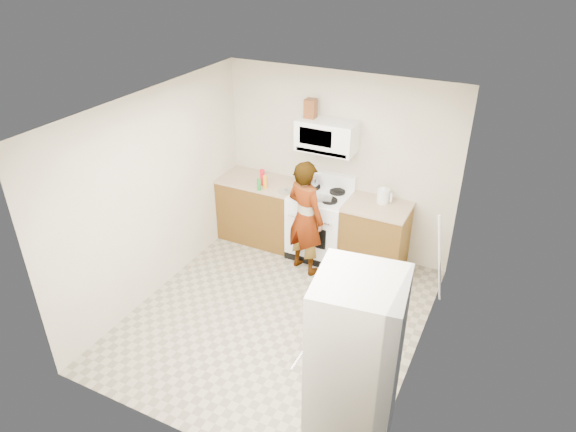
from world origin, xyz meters
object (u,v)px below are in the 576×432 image
Objects in this scene: microwave at (327,136)px; saucepan at (310,181)px; gas_range at (320,223)px; kettle at (383,196)px; fridge at (355,364)px; person at (305,218)px.

microwave is 0.72m from saucepan.
gas_range is 4.82× the size of saucepan.
gas_range reaches higher than kettle.
microwave is at bearing -2.77° from saucepan.
microwave is at bearing -173.46° from kettle.
fridge is 2.81m from kettle.
microwave is 3.24× the size of saucepan.
gas_range is 0.98m from kettle.
person is 8.37× the size of kettle.
person is at bearing -70.89° from saucepan.
microwave is at bearing 109.92° from fridge.
kettle is 0.80× the size of saucepan.
saucepan is at bearing 113.41° from fridge.
saucepan is at bearing -51.15° from person.
person is at bearing 116.13° from fridge.
saucepan is (-1.65, 2.76, 0.17)m from fridge.
gas_range is at bearing -31.58° from saucepan.
microwave reaches higher than gas_range.
kettle is at bearing -126.53° from person.
saucepan is at bearing 148.42° from gas_range.
gas_range is 0.72× the size of person.
fridge is (1.42, -2.75, -0.85)m from microwave.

